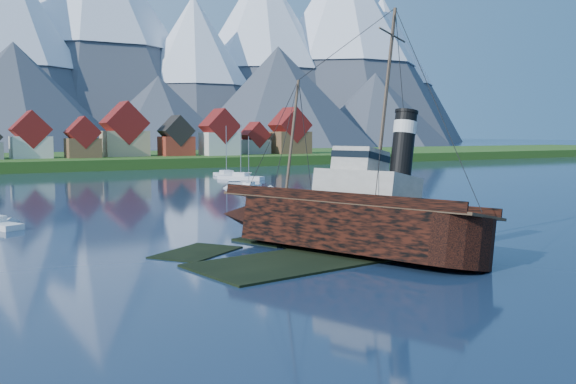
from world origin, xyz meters
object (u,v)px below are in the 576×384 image
tugboat_wreck (337,219)px  sailboat_e (227,175)px  sailboat_f (241,178)px  sailboat_d (249,187)px

tugboat_wreck → sailboat_e: (30.82, 92.73, -2.63)m
sailboat_f → sailboat_e: bearing=48.6°
sailboat_d → sailboat_e: (9.57, 31.52, 0.04)m
sailboat_e → tugboat_wreck: bearing=-105.7°
tugboat_wreck → sailboat_d: 64.85m
tugboat_wreck → sailboat_f: 87.93m
tugboat_wreck → sailboat_e: size_ratio=2.29×
tugboat_wreck → sailboat_f: size_ratio=2.23×
tugboat_wreck → sailboat_f: tugboat_wreck is taller
sailboat_e → sailboat_f: bearing=-92.9°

